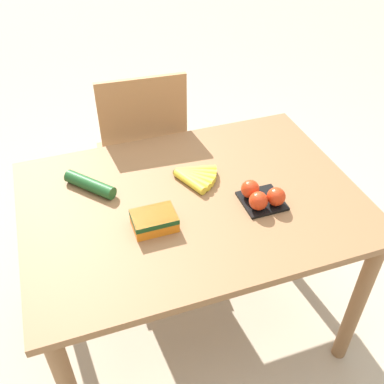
# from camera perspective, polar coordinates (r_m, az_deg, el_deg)

# --- Properties ---
(ground_plane) EXTENTS (12.00, 12.00, 0.00)m
(ground_plane) POSITION_cam_1_polar(r_m,az_deg,el_deg) (2.22, -0.00, -15.74)
(ground_plane) COLOR #B7A88E
(dining_table) EXTENTS (1.24, 0.88, 0.75)m
(dining_table) POSITION_cam_1_polar(r_m,az_deg,el_deg) (1.72, -0.00, -3.48)
(dining_table) COLOR olive
(dining_table) RESTS_ON ground_plane
(chair) EXTENTS (0.45, 0.43, 1.01)m
(chair) POSITION_cam_1_polar(r_m,az_deg,el_deg) (2.26, -6.18, 4.17)
(chair) COLOR #A87547
(chair) RESTS_ON ground_plane
(banana_bunch) EXTENTS (0.17, 0.17, 0.03)m
(banana_bunch) POSITION_cam_1_polar(r_m,az_deg,el_deg) (1.73, 0.23, 2.02)
(banana_bunch) COLOR brown
(banana_bunch) RESTS_ON dining_table
(tomato_pack) EXTENTS (0.15, 0.15, 0.08)m
(tomato_pack) POSITION_cam_1_polar(r_m,az_deg,el_deg) (1.62, 8.83, -0.57)
(tomato_pack) COLOR black
(tomato_pack) RESTS_ON dining_table
(carrot_bag) EXTENTS (0.15, 0.11, 0.06)m
(carrot_bag) POSITION_cam_1_polar(r_m,az_deg,el_deg) (1.52, -4.83, -3.52)
(carrot_bag) COLOR orange
(carrot_bag) RESTS_ON dining_table
(cucumber_near) EXTENTS (0.18, 0.19, 0.05)m
(cucumber_near) POSITION_cam_1_polar(r_m,az_deg,el_deg) (1.72, -12.82, 0.94)
(cucumber_near) COLOR #1E5123
(cucumber_near) RESTS_ON dining_table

